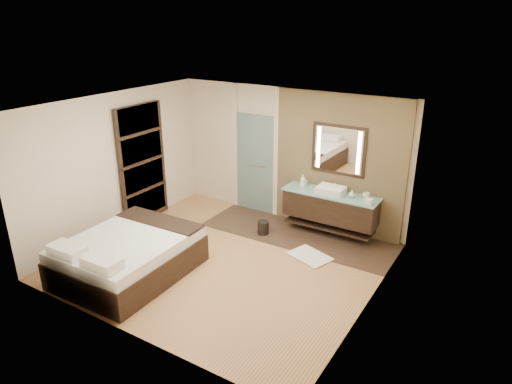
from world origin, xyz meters
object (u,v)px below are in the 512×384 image
Objects in this scene: vanity at (330,207)px; mirror_unit at (339,150)px; bed at (128,256)px; waste_bin at (263,228)px.

mirror_unit reaches higher than vanity.
bed is (-2.22, -3.08, -0.25)m from vanity.
vanity is 6.75× the size of waste_bin.
bed is at bearing -125.78° from vanity.
waste_bin is at bearing -140.53° from mirror_unit.
waste_bin is (-1.09, -0.66, -0.44)m from vanity.
waste_bin is (-1.09, -0.90, -1.51)m from mirror_unit.
vanity is at bearing -90.00° from mirror_unit.
mirror_unit reaches higher than bed.
mirror_unit is 2.07m from waste_bin.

